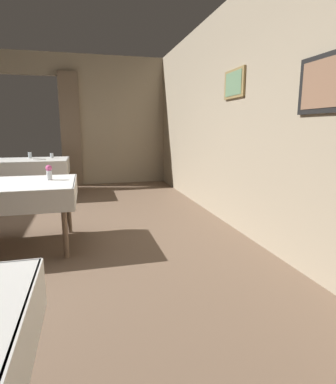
# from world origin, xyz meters

# --- Properties ---
(wall_right) EXTENTS (0.16, 8.40, 3.00)m
(wall_right) POSITION_xyz_m (3.20, -0.00, 1.50)
(wall_right) COLOR tan
(wall_right) RESTS_ON ground
(wall_back) EXTENTS (6.40, 0.27, 3.00)m
(wall_back) POSITION_xyz_m (0.00, 4.18, 1.52)
(wall_back) COLOR tan
(wall_back) RESTS_ON ground
(dining_table_mid) EXTENTS (1.56, 1.07, 0.75)m
(dining_table_mid) POSITION_xyz_m (0.32, 0.02, 0.67)
(dining_table_mid) COLOR #7A604C
(dining_table_mid) RESTS_ON ground
(dining_table_far) EXTENTS (1.43, 1.02, 0.75)m
(dining_table_far) POSITION_xyz_m (0.17, 2.86, 0.65)
(dining_table_far) COLOR #7A604C
(dining_table_far) RESTS_ON ground
(flower_vase_mid) EXTENTS (0.07, 0.07, 0.17)m
(flower_vase_mid) POSITION_xyz_m (0.81, 0.12, 0.84)
(flower_vase_mid) COLOR silver
(flower_vase_mid) RESTS_ON dining_table_mid
(plate_far_a) EXTENTS (0.24, 0.24, 0.01)m
(plate_far_a) POSITION_xyz_m (0.37, 2.74, 0.76)
(plate_far_a) COLOR white
(plate_far_a) RESTS_ON dining_table_far
(glass_far_b) EXTENTS (0.07, 0.07, 0.12)m
(glass_far_b) POSITION_xyz_m (0.15, 3.10, 0.81)
(glass_far_b) COLOR silver
(glass_far_b) RESTS_ON dining_table_far
(glass_far_c) EXTENTS (0.07, 0.07, 0.10)m
(glass_far_c) POSITION_xyz_m (0.56, 3.07, 0.80)
(glass_far_c) COLOR silver
(glass_far_c) RESTS_ON dining_table_far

